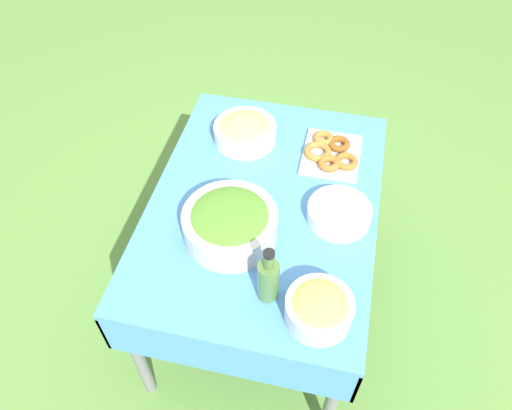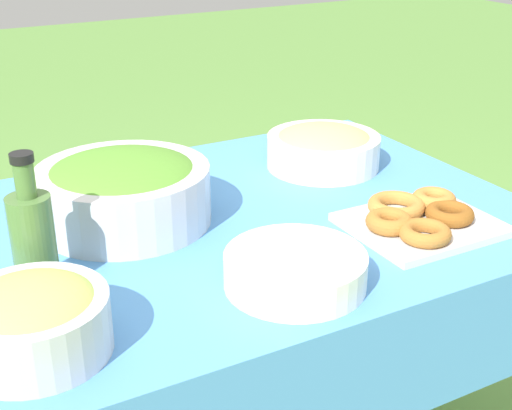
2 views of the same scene
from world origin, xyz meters
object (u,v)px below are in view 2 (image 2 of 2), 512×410
object	(u,v)px
pasta_bowl	(323,147)
fruit_bowl	(32,319)
donut_platter	(419,218)
olive_oil_bottle	(33,239)
salad_bowl	(123,189)
plate_stack	(295,270)

from	to	relation	value
pasta_bowl	fruit_bowl	world-z (taller)	fruit_bowl
donut_platter	olive_oil_bottle	size ratio (longest dim) A/B	1.16
pasta_bowl	donut_platter	size ratio (longest dim) A/B	0.96
olive_oil_bottle	donut_platter	bearing A→B (deg)	-9.60
salad_bowl	plate_stack	bearing A→B (deg)	-66.13
pasta_bowl	plate_stack	bearing A→B (deg)	-128.24
salad_bowl	olive_oil_bottle	size ratio (longest dim) A/B	1.42
pasta_bowl	donut_platter	distance (m)	0.39
salad_bowl	donut_platter	bearing A→B (deg)	-31.50
salad_bowl	pasta_bowl	xyz separation A→B (m)	(0.54, 0.07, -0.02)
salad_bowl	plate_stack	world-z (taller)	salad_bowl
donut_platter	olive_oil_bottle	world-z (taller)	olive_oil_bottle
fruit_bowl	olive_oil_bottle	bearing A→B (deg)	75.58
donut_platter	fruit_bowl	distance (m)	0.78
plate_stack	fruit_bowl	bearing A→B (deg)	177.70
pasta_bowl	plate_stack	distance (m)	0.59
pasta_bowl	olive_oil_bottle	xyz separation A→B (m)	(-0.76, -0.26, 0.05)
pasta_bowl	plate_stack	size ratio (longest dim) A/B	1.12
pasta_bowl	fruit_bowl	distance (m)	0.92
salad_bowl	donut_platter	size ratio (longest dim) A/B	1.22
donut_platter	fruit_bowl	xyz separation A→B (m)	(-0.78, -0.06, 0.04)
plate_stack	olive_oil_bottle	bearing A→B (deg)	153.13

